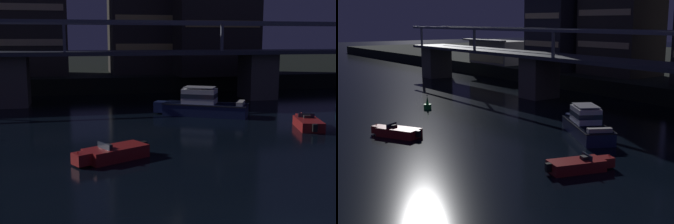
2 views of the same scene
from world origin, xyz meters
TOP-DOWN VIEW (x-y plane):
  - far_riverbank at (0.00, 85.15)m, footprint 240.00×80.00m
  - river_bridge at (-0.00, 37.14)m, footprint 93.50×6.40m
  - tower_central at (2.27, 53.02)m, footprint 8.94×8.81m
  - cabin_cruiser_near_left at (4.15, 26.67)m, footprint 8.97×6.30m
  - speedboat_near_center at (-5.91, 12.63)m, footprint 4.92×3.44m
  - speedboat_near_right at (10.96, 18.80)m, footprint 2.87×5.16m

SIDE VIEW (x-z plane):
  - speedboat_near_center at x=-5.91m, z-range -0.17..0.99m
  - speedboat_near_right at x=10.96m, z-range -0.17..0.99m
  - cabin_cruiser_near_left at x=4.15m, z-range -0.34..2.45m
  - far_riverbank at x=0.00m, z-range 0.00..2.20m
  - river_bridge at x=0.00m, z-range -0.41..8.97m
  - tower_central at x=2.27m, z-range 2.05..22.76m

